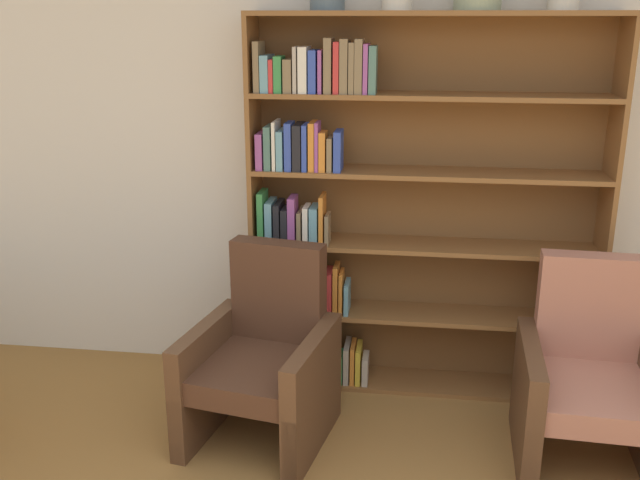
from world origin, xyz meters
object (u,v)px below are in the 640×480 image
bookshelf (387,212)px  armchair_cushioned (589,382)px  armchair_leather (264,361)px  bowl_slate (327,0)px

bookshelf → armchair_cushioned: bookshelf is taller
armchair_leather → bowl_slate: bearing=-101.2°
bookshelf → armchair_cushioned: bearing=-31.6°
bookshelf → armchair_leather: 1.04m
armchair_leather → armchair_cushioned: (1.55, 0.00, 0.00)m
bowl_slate → armchair_leather: size_ratio=0.21×
bookshelf → bowl_slate: 1.14m
armchair_leather → armchair_cushioned: 1.55m
bookshelf → armchair_cushioned: size_ratio=2.17×
bowl_slate → bookshelf: bearing=2.2°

